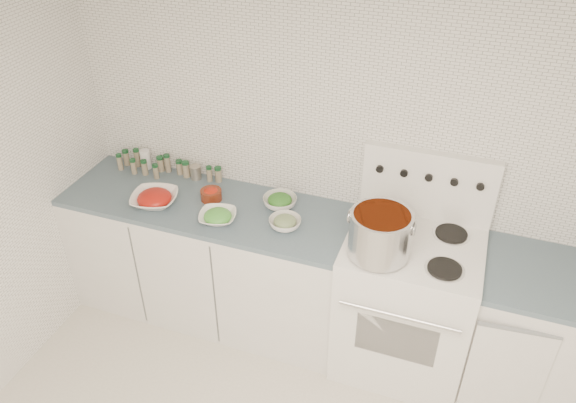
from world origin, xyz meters
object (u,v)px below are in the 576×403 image
object	(u,v)px
stove	(406,300)
bowl_tomato	(155,198)
bowl_snowpea	(218,216)
stock_pot	(380,232)

from	to	relation	value
stove	bowl_tomato	bearing A→B (deg)	-176.11
bowl_tomato	bowl_snowpea	world-z (taller)	bowl_tomato
stove	bowl_tomato	distance (m)	1.66
stock_pot	bowl_snowpea	xyz separation A→B (m)	(-0.97, 0.03, -0.15)
stock_pot	bowl_tomato	bearing A→B (deg)	177.65
stock_pot	bowl_tomato	size ratio (longest dim) A/B	1.03
bowl_tomato	stove	bearing A→B (deg)	3.89
stock_pot	bowl_tomato	distance (m)	1.43
stock_pot	bowl_tomato	xyz separation A→B (m)	(-1.42, 0.06, -0.14)
stock_pot	bowl_snowpea	world-z (taller)	stock_pot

